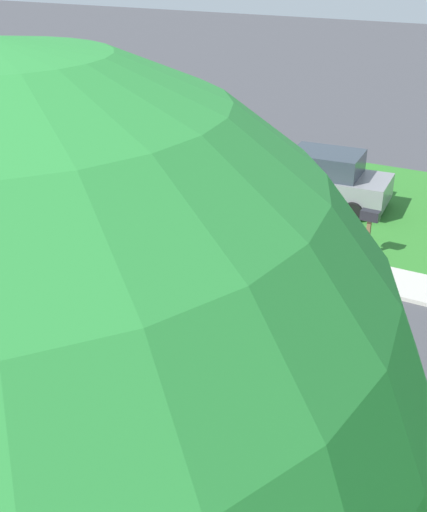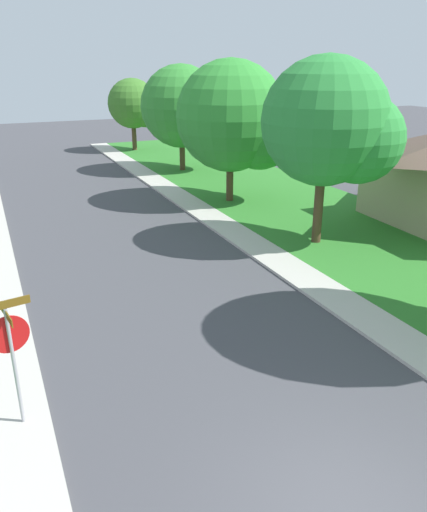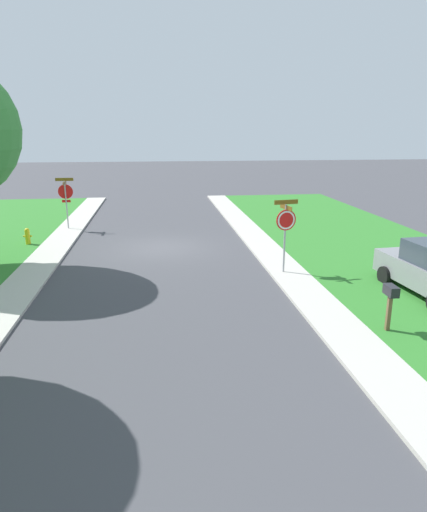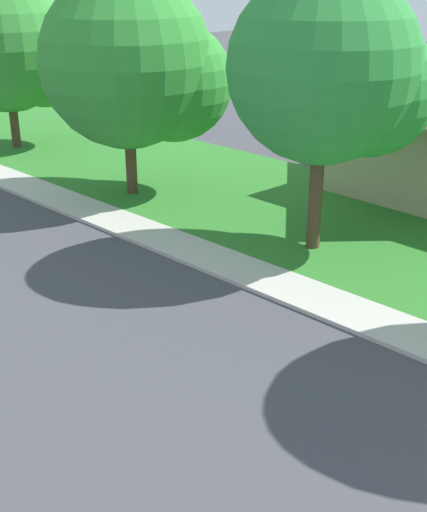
% 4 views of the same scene
% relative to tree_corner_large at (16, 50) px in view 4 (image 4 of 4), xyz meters
% --- Properties ---
extents(sidewalk_east, '(1.40, 56.00, 0.10)m').
position_rel_tree_corner_large_xyz_m(sidewalk_east, '(-2.95, -14.30, -3.90)').
color(sidewalk_east, '#B7B2A8').
rests_on(sidewalk_east, ground).
extents(lawn_east, '(8.00, 56.00, 0.08)m').
position_rel_tree_corner_large_xyz_m(lawn_east, '(1.75, -14.30, -3.91)').
color(lawn_east, '#2D7528').
rests_on(lawn_east, ground).
extents(tree_corner_large, '(5.52, 5.14, 6.68)m').
position_rel_tree_corner_large_xyz_m(tree_corner_large, '(0.00, 0.00, 0.00)').
color(tree_corner_large, '#4C3823').
rests_on(tree_corner_large, ground).
extents(tree_across_left, '(5.06, 4.71, 7.09)m').
position_rel_tree_corner_large_xyz_m(tree_across_left, '(-0.28, -15.44, 0.63)').
color(tree_across_left, '#4C3823').
rests_on(tree_across_left, ground).
extents(tree_sidewalk_mid, '(5.77, 5.37, 6.98)m').
position_rel_tree_corner_large_xyz_m(tree_sidewalk_mid, '(-0.58, -8.32, 0.17)').
color(tree_sidewalk_mid, '#4C3823').
rests_on(tree_sidewalk_mid, ground).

